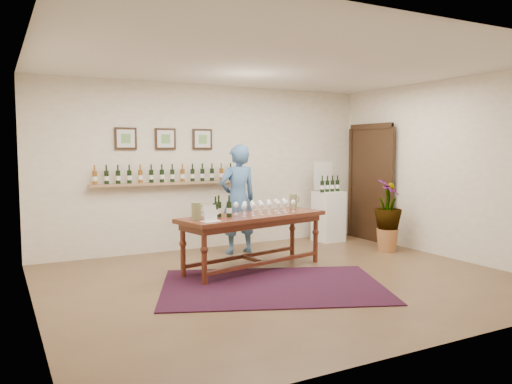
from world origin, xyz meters
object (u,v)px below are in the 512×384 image
tasting_table (253,223)px  display_pedestal (328,216)px  potted_plant (388,215)px  person (238,199)px

tasting_table → display_pedestal: bearing=17.8°
tasting_table → potted_plant: size_ratio=2.23×
display_pedestal → potted_plant: 1.29m
tasting_table → person: (0.28, 1.09, 0.22)m
potted_plant → display_pedestal: bearing=103.8°
tasting_table → person: bearing=63.4°
display_pedestal → tasting_table: bearing=-150.2°
tasting_table → potted_plant: bearing=-11.0°
tasting_table → display_pedestal: (2.25, 1.29, -0.21)m
tasting_table → potted_plant: potted_plant is taller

